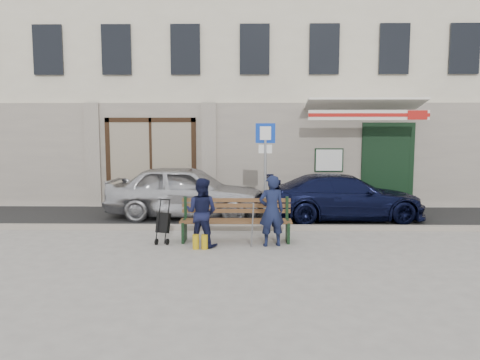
{
  "coord_description": "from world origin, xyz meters",
  "views": [
    {
      "loc": [
        -0.2,
        -9.54,
        2.47
      ],
      "look_at": [
        -0.39,
        1.6,
        1.2
      ],
      "focal_mm": 35.0,
      "sensor_mm": 36.0,
      "label": 1
    }
  ],
  "objects_px": {
    "woman": "(202,212)",
    "man": "(272,211)",
    "car_navy": "(344,197)",
    "parking_sign": "(265,159)",
    "stroller": "(163,224)",
    "bench": "(234,220)",
    "car_silver": "(186,191)"
  },
  "relations": [
    {
      "from": "car_silver",
      "to": "bench",
      "type": "xyz_separation_m",
      "value": [
        1.37,
        -2.61,
        -0.27
      ]
    },
    {
      "from": "car_silver",
      "to": "stroller",
      "type": "xyz_separation_m",
      "value": [
        -0.13,
        -2.77,
        -0.32
      ]
    },
    {
      "from": "car_navy",
      "to": "parking_sign",
      "type": "relative_size",
      "value": 1.64
    },
    {
      "from": "woman",
      "to": "stroller",
      "type": "height_order",
      "value": "woman"
    },
    {
      "from": "man",
      "to": "woman",
      "type": "height_order",
      "value": "man"
    },
    {
      "from": "car_silver",
      "to": "woman",
      "type": "distance_m",
      "value": 3.12
    },
    {
      "from": "man",
      "to": "stroller",
      "type": "relative_size",
      "value": 1.59
    },
    {
      "from": "man",
      "to": "stroller",
      "type": "bearing_deg",
      "value": -17.97
    },
    {
      "from": "bench",
      "to": "stroller",
      "type": "bearing_deg",
      "value": -173.77
    },
    {
      "from": "parking_sign",
      "to": "bench",
      "type": "xyz_separation_m",
      "value": [
        -0.72,
        -1.34,
        -1.24
      ]
    },
    {
      "from": "bench",
      "to": "man",
      "type": "distance_m",
      "value": 0.93
    },
    {
      "from": "woman",
      "to": "stroller",
      "type": "distance_m",
      "value": 0.94
    },
    {
      "from": "woman",
      "to": "man",
      "type": "bearing_deg",
      "value": -159.84
    },
    {
      "from": "car_navy",
      "to": "stroller",
      "type": "distance_m",
      "value": 5.1
    },
    {
      "from": "car_navy",
      "to": "parking_sign",
      "type": "xyz_separation_m",
      "value": [
        -2.16,
        -1.09,
        1.09
      ]
    },
    {
      "from": "car_navy",
      "to": "man",
      "type": "height_order",
      "value": "man"
    },
    {
      "from": "stroller",
      "to": "car_silver",
      "type": "bearing_deg",
      "value": 103.27
    },
    {
      "from": "car_silver",
      "to": "man",
      "type": "xyz_separation_m",
      "value": [
        2.17,
        -2.98,
        0.01
      ]
    },
    {
      "from": "parking_sign",
      "to": "stroller",
      "type": "distance_m",
      "value": 2.98
    },
    {
      "from": "car_silver",
      "to": "stroller",
      "type": "bearing_deg",
      "value": -177.67
    },
    {
      "from": "car_navy",
      "to": "stroller",
      "type": "height_order",
      "value": "car_navy"
    },
    {
      "from": "parking_sign",
      "to": "car_silver",
      "type": "bearing_deg",
      "value": 155.73
    },
    {
      "from": "bench",
      "to": "car_silver",
      "type": "bearing_deg",
      "value": 117.78
    },
    {
      "from": "car_navy",
      "to": "woman",
      "type": "xyz_separation_m",
      "value": [
        -3.53,
        -2.86,
        0.1
      ]
    },
    {
      "from": "woman",
      "to": "stroller",
      "type": "bearing_deg",
      "value": 0.99
    },
    {
      "from": "parking_sign",
      "to": "man",
      "type": "xyz_separation_m",
      "value": [
        0.07,
        -1.72,
        -0.96
      ]
    },
    {
      "from": "bench",
      "to": "woman",
      "type": "distance_m",
      "value": 0.82
    },
    {
      "from": "man",
      "to": "parking_sign",
      "type": "bearing_deg",
      "value": -100.2
    },
    {
      "from": "car_silver",
      "to": "stroller",
      "type": "relative_size",
      "value": 4.59
    },
    {
      "from": "bench",
      "to": "stroller",
      "type": "relative_size",
      "value": 2.58
    },
    {
      "from": "bench",
      "to": "woman",
      "type": "height_order",
      "value": "woman"
    },
    {
      "from": "parking_sign",
      "to": "car_navy",
      "type": "bearing_deg",
      "value": 33.74
    }
  ]
}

